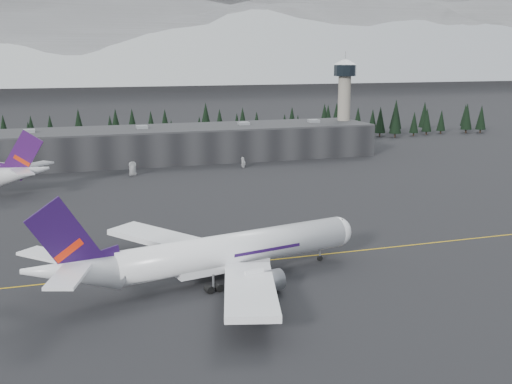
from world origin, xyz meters
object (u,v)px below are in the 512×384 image
object	(u,v)px
jet_main	(209,254)
gse_vehicle_a	(133,174)
terminal	(169,144)
control_tower	(344,94)
gse_vehicle_b	(243,166)

from	to	relation	value
jet_main	gse_vehicle_a	world-z (taller)	jet_main
terminal	control_tower	xyz separation A→B (m)	(75.00, 3.00, 17.11)
terminal	jet_main	size ratio (longest dim) A/B	2.55
jet_main	control_tower	bearing A→B (deg)	43.94
jet_main	gse_vehicle_b	bearing A→B (deg)	57.73
control_tower	gse_vehicle_b	xyz separation A→B (m)	(-52.77, -27.38, -22.75)
control_tower	jet_main	xyz separation A→B (m)	(-94.09, -138.56, -18.14)
control_tower	gse_vehicle_a	xyz separation A→B (m)	(-92.78, -30.96, -22.73)
gse_vehicle_a	gse_vehicle_b	size ratio (longest dim) A/B	1.26
gse_vehicle_b	control_tower	bearing A→B (deg)	112.21
gse_vehicle_a	terminal	bearing A→B (deg)	53.54
jet_main	gse_vehicle_b	xyz separation A→B (m)	(41.32, 111.19, -4.61)
control_tower	jet_main	size ratio (longest dim) A/B	0.60
terminal	gse_vehicle_b	xyz separation A→B (m)	(22.23, -24.38, -5.64)
terminal	jet_main	xyz separation A→B (m)	(-19.09, -135.56, -1.03)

